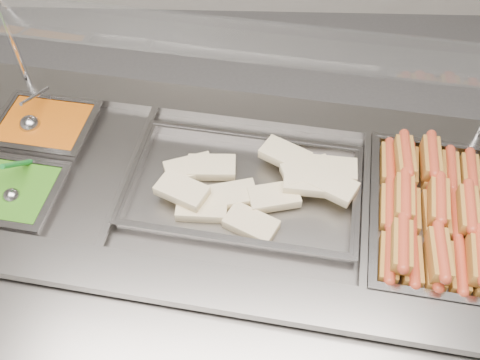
{
  "coord_description": "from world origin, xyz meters",
  "views": [
    {
      "loc": [
        -0.05,
        -0.49,
        1.96
      ],
      "look_at": [
        -0.08,
        0.43,
        0.83
      ],
      "focal_mm": 40.0,
      "sensor_mm": 36.0,
      "label": 1
    }
  ],
  "objects_px": {
    "steam_counter": "(227,259)",
    "pan_wraps": "(243,190)",
    "ladle": "(31,123)",
    "serving_spoon": "(13,191)",
    "sneeze_guard": "(236,40)",
    "pan_hotdogs": "(429,220)"
  },
  "relations": [
    {
      "from": "steam_counter",
      "to": "pan_wraps",
      "type": "xyz_separation_m",
      "value": [
        0.05,
        -0.01,
        0.38
      ]
    },
    {
      "from": "ladle",
      "to": "serving_spoon",
      "type": "xyz_separation_m",
      "value": [
        0.03,
        -0.26,
        0.0
      ]
    },
    {
      "from": "sneeze_guard",
      "to": "pan_hotdogs",
      "type": "bearing_deg",
      "value": -27.54
    },
    {
      "from": "pan_hotdogs",
      "to": "steam_counter",
      "type": "bearing_deg",
      "value": 171.74
    },
    {
      "from": "steam_counter",
      "to": "pan_hotdogs",
      "type": "relative_size",
      "value": 3.34
    },
    {
      "from": "pan_hotdogs",
      "to": "pan_wraps",
      "type": "xyz_separation_m",
      "value": [
        -0.5,
        0.07,
        0.01
      ]
    },
    {
      "from": "ladle",
      "to": "serving_spoon",
      "type": "bearing_deg",
      "value": -84.25
    },
    {
      "from": "pan_wraps",
      "to": "serving_spoon",
      "type": "bearing_deg",
      "value": -175.74
    },
    {
      "from": "pan_hotdogs",
      "to": "pan_wraps",
      "type": "distance_m",
      "value": 0.51
    },
    {
      "from": "sneeze_guard",
      "to": "pan_hotdogs",
      "type": "distance_m",
      "value": 0.7
    },
    {
      "from": "serving_spoon",
      "to": "pan_wraps",
      "type": "bearing_deg",
      "value": 4.26
    },
    {
      "from": "pan_hotdogs",
      "to": "pan_wraps",
      "type": "bearing_deg",
      "value": 171.74
    },
    {
      "from": "steam_counter",
      "to": "sneeze_guard",
      "type": "relative_size",
      "value": 1.18
    },
    {
      "from": "ladle",
      "to": "serving_spoon",
      "type": "relative_size",
      "value": 1.16
    },
    {
      "from": "sneeze_guard",
      "to": "serving_spoon",
      "type": "distance_m",
      "value": 0.72
    },
    {
      "from": "pan_hotdogs",
      "to": "ladle",
      "type": "height_order",
      "value": "ladle"
    },
    {
      "from": "steam_counter",
      "to": "serving_spoon",
      "type": "bearing_deg",
      "value": -174.56
    },
    {
      "from": "steam_counter",
      "to": "ladle",
      "type": "relative_size",
      "value": 9.96
    },
    {
      "from": "sneeze_guard",
      "to": "serving_spoon",
      "type": "xyz_separation_m",
      "value": [
        -0.6,
        -0.25,
        -0.32
      ]
    },
    {
      "from": "pan_wraps",
      "to": "serving_spoon",
      "type": "distance_m",
      "value": 0.62
    },
    {
      "from": "serving_spoon",
      "to": "sneeze_guard",
      "type": "bearing_deg",
      "value": 22.67
    },
    {
      "from": "sneeze_guard",
      "to": "steam_counter",
      "type": "bearing_deg",
      "value": -98.26
    }
  ]
}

